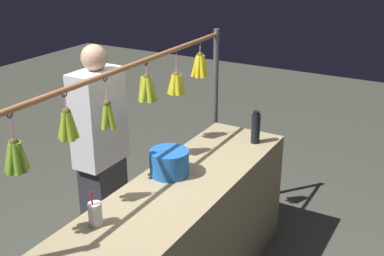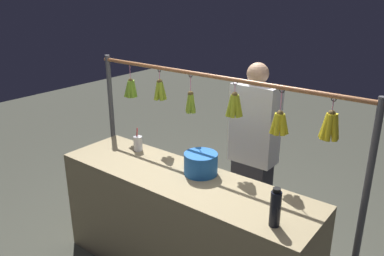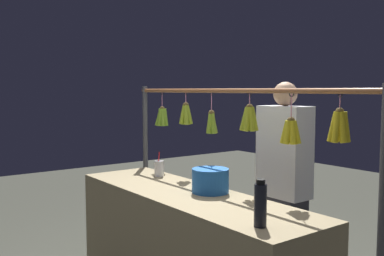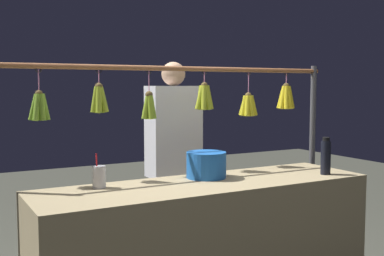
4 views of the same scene
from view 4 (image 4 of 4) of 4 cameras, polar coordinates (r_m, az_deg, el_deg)
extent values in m
cube|color=tan|center=(2.99, 1.69, -14.57)|extent=(2.05, 0.57, 0.87)
cylinder|color=#4C4C51|center=(3.87, 13.91, -4.71)|extent=(0.04, 0.04, 1.59)
cylinder|color=#9E6038|center=(3.14, -1.67, 7.00)|extent=(2.39, 0.03, 0.03)
torus|color=black|center=(3.64, 11.06, 6.35)|extent=(0.04, 0.02, 0.04)
cylinder|color=pink|center=(3.64, 11.04, 5.59)|extent=(0.01, 0.01, 0.09)
sphere|color=brown|center=(3.64, 11.03, 4.86)|extent=(0.05, 0.05, 0.05)
cylinder|color=yellow|center=(3.62, 10.65, 3.55)|extent=(0.07, 0.04, 0.17)
cylinder|color=yellow|center=(3.61, 11.05, 3.54)|extent=(0.06, 0.06, 0.17)
cylinder|color=yellow|center=(3.62, 11.37, 3.53)|extent=(0.04, 0.06, 0.17)
cylinder|color=yellow|center=(3.65, 11.49, 3.54)|extent=(0.07, 0.05, 0.17)
cylinder|color=yellow|center=(3.67, 11.16, 3.56)|extent=(0.06, 0.05, 0.17)
cylinder|color=yellow|center=(3.67, 10.84, 3.56)|extent=(0.05, 0.07, 0.17)
cylinder|color=yellow|center=(3.65, 10.52, 3.56)|extent=(0.06, 0.07, 0.17)
torus|color=black|center=(3.43, 6.68, 6.50)|extent=(0.04, 0.01, 0.04)
cylinder|color=pink|center=(3.43, 6.67, 5.13)|extent=(0.01, 0.01, 0.16)
sphere|color=brown|center=(3.43, 6.65, 3.79)|extent=(0.05, 0.05, 0.05)
cylinder|color=gold|center=(3.42, 6.17, 2.61)|extent=(0.06, 0.04, 0.15)
cylinder|color=gold|center=(3.40, 6.54, 2.59)|extent=(0.06, 0.06, 0.15)
cylinder|color=gold|center=(3.41, 6.99, 2.59)|extent=(0.04, 0.06, 0.15)
cylinder|color=gold|center=(3.44, 7.17, 2.61)|extent=(0.07, 0.05, 0.15)
cylinder|color=gold|center=(3.46, 6.96, 2.63)|extent=(0.07, 0.05, 0.15)
cylinder|color=gold|center=(3.46, 6.43, 2.64)|extent=(0.05, 0.07, 0.15)
cylinder|color=gold|center=(3.44, 6.11, 2.62)|extent=(0.06, 0.06, 0.15)
torus|color=black|center=(3.24, 1.46, 6.63)|extent=(0.04, 0.01, 0.04)
cylinder|color=pink|center=(3.24, 1.46, 5.80)|extent=(0.01, 0.01, 0.09)
sphere|color=brown|center=(3.24, 1.46, 5.01)|extent=(0.05, 0.05, 0.05)
cylinder|color=#A6B526|center=(3.22, 0.97, 3.59)|extent=(0.08, 0.04, 0.16)
cylinder|color=#A6B526|center=(3.21, 1.42, 3.58)|extent=(0.06, 0.07, 0.17)
cylinder|color=#A6B526|center=(3.22, 1.87, 3.58)|extent=(0.05, 0.07, 0.17)
cylinder|color=#A6B526|center=(3.24, 1.99, 3.59)|extent=(0.07, 0.05, 0.17)
cylinder|color=#A6B526|center=(3.26, 1.78, 3.60)|extent=(0.07, 0.05, 0.17)
cylinder|color=#A6B526|center=(3.27, 1.31, 3.61)|extent=(0.04, 0.07, 0.17)
cylinder|color=#A6B526|center=(3.25, 0.98, 3.60)|extent=(0.05, 0.05, 0.16)
torus|color=black|center=(3.05, -5.10, 6.71)|extent=(0.04, 0.01, 0.04)
cylinder|color=pink|center=(3.05, -5.09, 5.29)|extent=(0.01, 0.01, 0.15)
sphere|color=brown|center=(3.05, -5.08, 3.92)|extent=(0.05, 0.05, 0.05)
cylinder|color=#88AB29|center=(3.05, -5.39, 2.48)|extent=(0.07, 0.04, 0.16)
cylinder|color=#88AB29|center=(3.04, -4.90, 2.48)|extent=(0.04, 0.06, 0.16)
cylinder|color=#88AB29|center=(3.06, -4.75, 2.50)|extent=(0.06, 0.04, 0.16)
cylinder|color=#88AB29|center=(3.07, -5.17, 2.50)|extent=(0.04, 0.07, 0.16)
torus|color=black|center=(2.94, -10.93, 6.71)|extent=(0.04, 0.01, 0.04)
cylinder|color=pink|center=(2.94, -10.92, 5.73)|extent=(0.01, 0.01, 0.10)
sphere|color=brown|center=(2.94, -10.90, 4.79)|extent=(0.05, 0.05, 0.05)
cylinder|color=#96B027|center=(2.93, -11.30, 3.28)|extent=(0.06, 0.04, 0.16)
cylinder|color=#96B027|center=(2.91, -10.92, 3.28)|extent=(0.05, 0.07, 0.16)
cylinder|color=#96B027|center=(2.93, -10.44, 3.29)|extent=(0.07, 0.05, 0.16)
cylinder|color=#96B027|center=(2.96, -10.67, 3.30)|extent=(0.06, 0.06, 0.16)
cylinder|color=#96B027|center=(2.96, -11.14, 3.29)|extent=(0.05, 0.07, 0.16)
torus|color=black|center=(2.85, -17.64, 6.62)|extent=(0.04, 0.01, 0.04)
cylinder|color=pink|center=(2.85, -17.60, 5.21)|extent=(0.01, 0.01, 0.14)
sphere|color=brown|center=(2.85, -17.57, 3.85)|extent=(0.04, 0.04, 0.04)
cylinder|color=#77A52B|center=(2.84, -18.09, 2.34)|extent=(0.07, 0.03, 0.15)
cylinder|color=#77A52B|center=(2.82, -17.80, 2.33)|extent=(0.06, 0.06, 0.16)
cylinder|color=#77A52B|center=(2.82, -17.28, 2.34)|extent=(0.04, 0.05, 0.15)
cylinder|color=#77A52B|center=(2.84, -16.96, 2.37)|extent=(0.06, 0.04, 0.15)
cylinder|color=#77A52B|center=(2.87, -17.11, 2.38)|extent=(0.05, 0.04, 0.15)
cylinder|color=#77A52B|center=(2.88, -17.48, 2.38)|extent=(0.04, 0.05, 0.15)
cylinder|color=#77A52B|center=(2.87, -17.97, 2.36)|extent=(0.06, 0.06, 0.16)
cylinder|color=black|center=(3.23, 15.46, -3.39)|extent=(0.06, 0.06, 0.22)
cylinder|color=black|center=(3.22, 15.51, -1.27)|extent=(0.04, 0.04, 0.02)
cylinder|color=blue|center=(3.01, 1.69, -4.36)|extent=(0.25, 0.25, 0.16)
cylinder|color=silver|center=(2.76, -10.88, -5.69)|extent=(0.07, 0.07, 0.12)
cylinder|color=red|center=(2.75, -11.11, -4.98)|extent=(0.01, 0.03, 0.19)
cube|color=#2D2D38|center=(3.72, -2.15, -11.47)|extent=(0.31, 0.21, 0.76)
cube|color=silver|center=(3.58, -2.19, -0.39)|extent=(0.38, 0.21, 0.67)
sphere|color=tan|center=(3.56, -2.21, 6.39)|extent=(0.18, 0.18, 0.18)
camera|label=1|loc=(1.59, -70.55, 34.17)|focal=46.22mm
camera|label=2|loc=(3.17, 53.28, 16.23)|focal=36.38mm
camera|label=3|loc=(3.85, 50.80, 4.90)|focal=41.59mm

